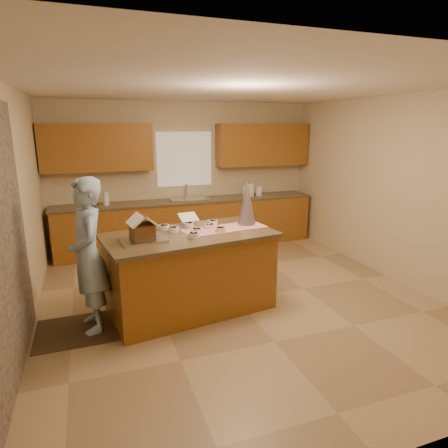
{
  "coord_description": "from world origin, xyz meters",
  "views": [
    {
      "loc": [
        -1.76,
        -4.46,
        2.26
      ],
      "look_at": [
        -0.1,
        0.2,
        1.0
      ],
      "focal_mm": 30.96,
      "sensor_mm": 36.0,
      "label": 1
    }
  ],
  "objects_px": {
    "island_base": "(190,274)",
    "tinsel_tree": "(247,202)",
    "gingerbread_house": "(142,229)",
    "boy": "(88,256)"
  },
  "relations": [
    {
      "from": "gingerbread_house",
      "to": "tinsel_tree",
      "type": "bearing_deg",
      "value": 12.81
    },
    {
      "from": "tinsel_tree",
      "to": "boy",
      "type": "height_order",
      "value": "boy"
    },
    {
      "from": "boy",
      "to": "gingerbread_house",
      "type": "distance_m",
      "value": 0.65
    },
    {
      "from": "tinsel_tree",
      "to": "boy",
      "type": "xyz_separation_m",
      "value": [
        -1.99,
        -0.28,
        -0.41
      ]
    },
    {
      "from": "gingerbread_house",
      "to": "island_base",
      "type": "bearing_deg",
      "value": 13.7
    },
    {
      "from": "tinsel_tree",
      "to": "gingerbread_house",
      "type": "bearing_deg",
      "value": -167.19
    },
    {
      "from": "island_base",
      "to": "tinsel_tree",
      "type": "height_order",
      "value": "tinsel_tree"
    },
    {
      "from": "island_base",
      "to": "boy",
      "type": "relative_size",
      "value": 1.12
    },
    {
      "from": "island_base",
      "to": "gingerbread_house",
      "type": "bearing_deg",
      "value": -174.81
    },
    {
      "from": "island_base",
      "to": "boy",
      "type": "height_order",
      "value": "boy"
    }
  ]
}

